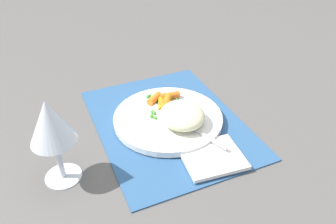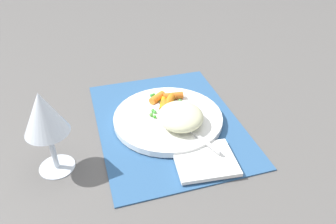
{
  "view_description": "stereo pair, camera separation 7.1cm",
  "coord_description": "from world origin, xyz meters",
  "px_view_note": "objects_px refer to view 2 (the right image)",
  "views": [
    {
      "loc": [
        -0.54,
        0.24,
        0.45
      ],
      "look_at": [
        0.0,
        0.0,
        0.03
      ],
      "focal_mm": 35.55,
      "sensor_mm": 36.0,
      "label": 1
    },
    {
      "loc": [
        -0.57,
        0.17,
        0.45
      ],
      "look_at": [
        0.0,
        0.0,
        0.03
      ],
      "focal_mm": 35.55,
      "sensor_mm": 36.0,
      "label": 2
    }
  ],
  "objects_px": {
    "plate": "(168,118)",
    "rice_mound": "(181,116)",
    "carrot_portion": "(167,101)",
    "napkin": "(205,160)",
    "fork": "(178,122)",
    "wine_glass": "(44,116)"
  },
  "relations": [
    {
      "from": "rice_mound",
      "to": "fork",
      "type": "distance_m",
      "value": 0.02
    },
    {
      "from": "plate",
      "to": "napkin",
      "type": "bearing_deg",
      "value": -168.45
    },
    {
      "from": "rice_mound",
      "to": "carrot_portion",
      "type": "bearing_deg",
      "value": 4.74
    },
    {
      "from": "fork",
      "to": "napkin",
      "type": "xyz_separation_m",
      "value": [
        -0.11,
        -0.02,
        -0.01
      ]
    },
    {
      "from": "fork",
      "to": "wine_glass",
      "type": "relative_size",
      "value": 1.16
    },
    {
      "from": "fork",
      "to": "napkin",
      "type": "relative_size",
      "value": 1.7
    },
    {
      "from": "napkin",
      "to": "wine_glass",
      "type": "bearing_deg",
      "value": 74.84
    },
    {
      "from": "rice_mound",
      "to": "wine_glass",
      "type": "relative_size",
      "value": 0.61
    },
    {
      "from": "carrot_portion",
      "to": "napkin",
      "type": "relative_size",
      "value": 0.74
    },
    {
      "from": "plate",
      "to": "rice_mound",
      "type": "distance_m",
      "value": 0.05
    },
    {
      "from": "plate",
      "to": "carrot_portion",
      "type": "xyz_separation_m",
      "value": [
        0.04,
        -0.01,
        0.02
      ]
    },
    {
      "from": "plate",
      "to": "napkin",
      "type": "xyz_separation_m",
      "value": [
        -0.15,
        -0.03,
        -0.0
      ]
    },
    {
      "from": "fork",
      "to": "wine_glass",
      "type": "xyz_separation_m",
      "value": [
        -0.04,
        0.25,
        0.1
      ]
    },
    {
      "from": "wine_glass",
      "to": "napkin",
      "type": "relative_size",
      "value": 1.47
    },
    {
      "from": "carrot_portion",
      "to": "rice_mound",
      "type": "bearing_deg",
      "value": -175.26
    },
    {
      "from": "plate",
      "to": "carrot_portion",
      "type": "relative_size",
      "value": 2.85
    },
    {
      "from": "fork",
      "to": "wine_glass",
      "type": "height_order",
      "value": "wine_glass"
    },
    {
      "from": "carrot_portion",
      "to": "napkin",
      "type": "xyz_separation_m",
      "value": [
        -0.19,
        -0.02,
        -0.02
      ]
    },
    {
      "from": "wine_glass",
      "to": "carrot_portion",
      "type": "bearing_deg",
      "value": -65.12
    },
    {
      "from": "plate",
      "to": "fork",
      "type": "bearing_deg",
      "value": -158.09
    },
    {
      "from": "rice_mound",
      "to": "plate",
      "type": "bearing_deg",
      "value": 25.22
    },
    {
      "from": "carrot_portion",
      "to": "fork",
      "type": "bearing_deg",
      "value": -177.74
    }
  ]
}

